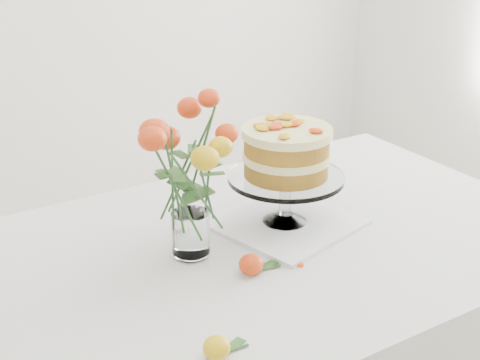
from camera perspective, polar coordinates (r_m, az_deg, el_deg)
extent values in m
cube|color=tan|center=(1.62, 2.68, -5.77)|extent=(1.40, 0.90, 0.04)
cylinder|color=tan|center=(2.40, 9.85, -6.12)|extent=(0.06, 0.06, 0.71)
cube|color=silver|center=(1.61, 2.70, -5.05)|extent=(1.42, 0.92, 0.01)
cube|color=silver|center=(2.01, -4.76, -2.36)|extent=(1.42, 0.01, 0.20)
cube|color=silver|center=(2.10, 18.87, -2.44)|extent=(0.01, 0.92, 0.20)
cube|color=white|center=(1.67, 3.81, -3.63)|extent=(0.38, 0.38, 0.01)
cylinder|color=silver|center=(1.64, 3.88, -1.42)|extent=(0.03, 0.03, 0.09)
cylinder|color=silver|center=(1.62, 3.92, 0.25)|extent=(0.28, 0.28, 0.01)
cylinder|color=#AA7A26|center=(1.61, 3.95, 1.11)|extent=(0.24, 0.24, 0.04)
cylinder|color=#F7ED9F|center=(1.60, 3.98, 2.09)|extent=(0.25, 0.25, 0.02)
cylinder|color=#AA7A26|center=(1.59, 4.01, 3.08)|extent=(0.24, 0.24, 0.04)
cylinder|color=#F7ED9F|center=(1.58, 4.04, 4.11)|extent=(0.26, 0.26, 0.02)
cylinder|color=silver|center=(1.53, -4.17, -6.31)|extent=(0.07, 0.07, 0.01)
cylinder|color=silver|center=(1.51, -4.23, -4.53)|extent=(0.09, 0.09, 0.10)
ellipsoid|color=gold|center=(1.22, -2.02, -14.11)|extent=(0.05, 0.05, 0.04)
cylinder|color=#255221|center=(1.24, -0.53, -14.32)|extent=(0.06, 0.01, 0.00)
ellipsoid|color=#BC2709|center=(1.45, 0.94, -7.22)|extent=(0.05, 0.05, 0.05)
cylinder|color=#255221|center=(1.48, 2.31, -7.61)|extent=(0.07, 0.02, 0.01)
ellipsoid|color=#E8A10E|center=(1.48, 1.02, -7.60)|extent=(0.03, 0.02, 0.00)
ellipsoid|color=#E8A10E|center=(1.50, 5.10, -7.20)|extent=(0.03, 0.02, 0.00)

